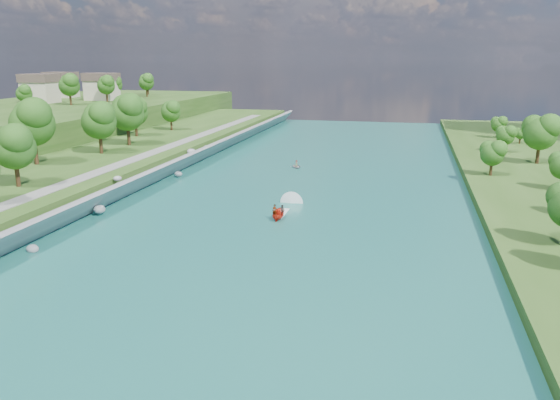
# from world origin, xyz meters

# --- Properties ---
(ground) EXTENTS (260.00, 260.00, 0.00)m
(ground) POSITION_xyz_m (0.00, 0.00, 0.00)
(ground) COLOR #2D5119
(ground) RESTS_ON ground
(river_water) EXTENTS (55.00, 240.00, 0.10)m
(river_water) POSITION_xyz_m (0.00, 20.00, 0.05)
(river_water) COLOR #195F53
(river_water) RESTS_ON ground
(ridge_west) EXTENTS (60.00, 120.00, 9.00)m
(ridge_west) POSITION_xyz_m (-82.50, 95.00, 4.50)
(ridge_west) COLOR #2D5119
(ridge_west) RESTS_ON ground
(riprap_bank) EXTENTS (4.33, 236.00, 4.19)m
(riprap_bank) POSITION_xyz_m (-25.84, 19.18, 1.80)
(riprap_bank) COLOR slate
(riprap_bank) RESTS_ON ground
(riverside_path) EXTENTS (3.00, 200.00, 0.10)m
(riverside_path) POSITION_xyz_m (-32.50, 20.00, 3.55)
(riverside_path) COLOR gray
(riverside_path) RESTS_ON berm_west
(ridge_houses) EXTENTS (29.50, 29.50, 8.40)m
(ridge_houses) POSITION_xyz_m (-88.67, 100.00, 13.31)
(ridge_houses) COLOR beige
(ridge_houses) RESTS_ON ridge_west
(trees_east) EXTENTS (16.54, 139.55, 11.56)m
(trees_east) POSITION_xyz_m (39.02, 30.33, 5.95)
(trees_east) COLOR #154A13
(trees_east) RESTS_ON berm_east
(trees_ridge) EXTENTS (14.97, 64.60, 10.29)m
(trees_ridge) POSITION_xyz_m (-74.94, 99.45, 13.57)
(trees_ridge) COLOR #154A13
(trees_ridge) RESTS_ON ridge_west
(motorboat) EXTENTS (3.60, 18.61, 2.17)m
(motorboat) POSITION_xyz_m (0.19, 17.16, 0.69)
(motorboat) COLOR red
(motorboat) RESTS_ON river_water
(raft) EXTENTS (3.37, 3.88, 1.56)m
(raft) POSITION_xyz_m (-4.79, 51.83, 0.47)
(raft) COLOR #93949B
(raft) RESTS_ON river_water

